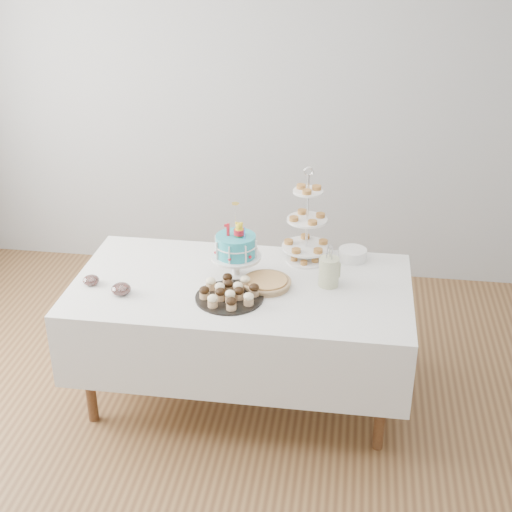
# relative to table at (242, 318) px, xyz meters

# --- Properties ---
(floor) EXTENTS (5.00, 5.00, 0.00)m
(floor) POSITION_rel_table_xyz_m (0.00, -0.30, -0.54)
(floor) COLOR brown
(floor) RESTS_ON ground
(walls) EXTENTS (5.04, 4.04, 2.70)m
(walls) POSITION_rel_table_xyz_m (0.00, -0.30, 0.81)
(walls) COLOR #A6A8AB
(walls) RESTS_ON floor
(table) EXTENTS (1.92, 1.02, 0.77)m
(table) POSITION_rel_table_xyz_m (0.00, 0.00, 0.00)
(table) COLOR silver
(table) RESTS_ON floor
(birthday_cake) EXTENTS (0.29, 0.29, 0.44)m
(birthday_cake) POSITION_rel_table_xyz_m (-0.04, 0.08, 0.35)
(birthday_cake) COLOR white
(birthday_cake) RESTS_ON table
(cupcake_tray) EXTENTS (0.38, 0.38, 0.09)m
(cupcake_tray) POSITION_rel_table_xyz_m (-0.04, -0.18, 0.27)
(cupcake_tray) COLOR black
(cupcake_tray) RESTS_ON table
(pie) EXTENTS (0.28, 0.28, 0.04)m
(pie) POSITION_rel_table_xyz_m (0.15, -0.01, 0.25)
(pie) COLOR tan
(pie) RESTS_ON table
(tiered_stand) EXTENTS (0.30, 0.30, 0.58)m
(tiered_stand) POSITION_rel_table_xyz_m (0.33, 0.40, 0.47)
(tiered_stand) COLOR silver
(tiered_stand) RESTS_ON table
(plate_stack) EXTENTS (0.17, 0.17, 0.07)m
(plate_stack) POSITION_rel_table_xyz_m (0.62, 0.40, 0.26)
(plate_stack) COLOR white
(plate_stack) RESTS_ON table
(pastry_plate) EXTENTS (0.23, 0.23, 0.03)m
(pastry_plate) POSITION_rel_table_xyz_m (0.33, 0.33, 0.24)
(pastry_plate) COLOR white
(pastry_plate) RESTS_ON table
(jam_bowl_a) EXTENTS (0.11, 0.11, 0.07)m
(jam_bowl_a) POSITION_rel_table_xyz_m (-0.64, -0.21, 0.26)
(jam_bowl_a) COLOR silver
(jam_bowl_a) RESTS_ON table
(jam_bowl_b) EXTENTS (0.09, 0.09, 0.06)m
(jam_bowl_b) POSITION_rel_table_xyz_m (-0.84, -0.13, 0.25)
(jam_bowl_b) COLOR silver
(jam_bowl_b) RESTS_ON table
(utensil_pitcher) EXTENTS (0.12, 0.11, 0.26)m
(utensil_pitcher) POSITION_rel_table_xyz_m (0.49, 0.05, 0.32)
(utensil_pitcher) COLOR beige
(utensil_pitcher) RESTS_ON table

